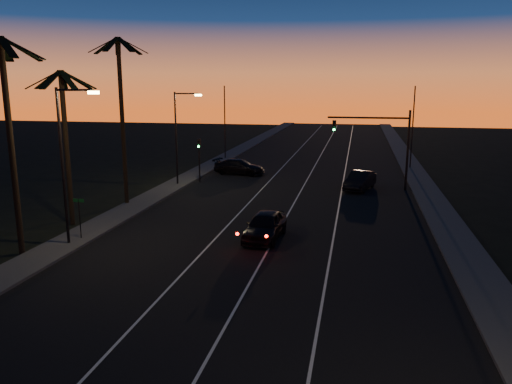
% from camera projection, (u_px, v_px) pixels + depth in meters
% --- Properties ---
extents(road, '(20.00, 170.00, 0.01)m').
position_uv_depth(road, '(282.00, 212.00, 36.39)').
color(road, black).
rests_on(road, ground).
extents(sidewalk_left, '(2.40, 170.00, 0.16)m').
position_uv_depth(sidewalk_left, '(139.00, 204.00, 38.57)').
color(sidewalk_left, '#3B3B39').
rests_on(sidewalk_left, ground).
extents(sidewalk_right, '(2.40, 170.00, 0.16)m').
position_uv_depth(sidewalk_right, '(444.00, 219.00, 34.18)').
color(sidewalk_right, '#3B3B39').
rests_on(sidewalk_right, ground).
extents(lane_stripe_left, '(0.12, 160.00, 0.01)m').
position_uv_depth(lane_stripe_left, '(242.00, 210.00, 36.98)').
color(lane_stripe_left, silver).
rests_on(lane_stripe_left, road).
extents(lane_stripe_mid, '(0.12, 160.00, 0.01)m').
position_uv_depth(lane_stripe_mid, '(289.00, 212.00, 36.29)').
color(lane_stripe_mid, silver).
rests_on(lane_stripe_mid, road).
extents(lane_stripe_right, '(0.12, 160.00, 0.01)m').
position_uv_depth(lane_stripe_right, '(337.00, 215.00, 35.61)').
color(lane_stripe_right, silver).
rests_on(lane_stripe_right, road).
extents(palm_near, '(4.25, 4.16, 11.53)m').
position_uv_depth(palm_near, '(9.00, 125.00, 25.88)').
color(palm_near, black).
rests_on(palm_near, ground).
extents(palm_mid, '(4.25, 4.16, 10.03)m').
position_uv_depth(palm_mid, '(65.00, 131.00, 31.92)').
color(palm_mid, black).
rests_on(palm_mid, ground).
extents(palm_far, '(4.25, 4.16, 12.53)m').
position_uv_depth(palm_far, '(121.00, 105.00, 37.18)').
color(palm_far, black).
rests_on(palm_far, ground).
extents(streetlight_left_near, '(2.55, 0.26, 9.00)m').
position_uv_depth(streetlight_left_near, '(66.00, 154.00, 27.79)').
color(streetlight_left_near, black).
rests_on(streetlight_left_near, ground).
extents(streetlight_left_far, '(2.55, 0.26, 8.50)m').
position_uv_depth(streetlight_left_far, '(179.00, 131.00, 45.08)').
color(streetlight_left_far, black).
rests_on(streetlight_left_far, ground).
extents(street_sign, '(0.70, 0.06, 2.60)m').
position_uv_depth(street_sign, '(79.00, 213.00, 29.54)').
color(street_sign, black).
rests_on(street_sign, ground).
extents(signal_mast, '(7.10, 0.41, 7.00)m').
position_uv_depth(signal_mast, '(381.00, 135.00, 43.56)').
color(signal_mast, black).
rests_on(signal_mast, ground).
extents(signal_post, '(0.28, 0.37, 4.20)m').
position_uv_depth(signal_post, '(199.00, 152.00, 47.21)').
color(signal_post, black).
rests_on(signal_post, ground).
extents(far_pole_left, '(0.14, 0.14, 9.00)m').
position_uv_depth(far_pole_left, '(225.00, 123.00, 61.54)').
color(far_pole_left, black).
rests_on(far_pole_left, ground).
extents(far_pole_right, '(0.14, 0.14, 9.00)m').
position_uv_depth(far_pole_right, '(413.00, 128.00, 54.36)').
color(far_pole_right, black).
rests_on(far_pole_right, ground).
extents(lead_car, '(2.29, 5.53, 1.65)m').
position_uv_depth(lead_car, '(265.00, 226.00, 29.97)').
color(lead_car, black).
rests_on(lead_car, road).
extents(right_car, '(2.98, 5.16, 1.61)m').
position_uv_depth(right_car, '(360.00, 181.00, 44.12)').
color(right_car, black).
rests_on(right_car, road).
extents(cross_car, '(5.65, 3.08, 1.55)m').
position_uv_depth(cross_car, '(239.00, 167.00, 51.69)').
color(cross_car, black).
rests_on(cross_car, road).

